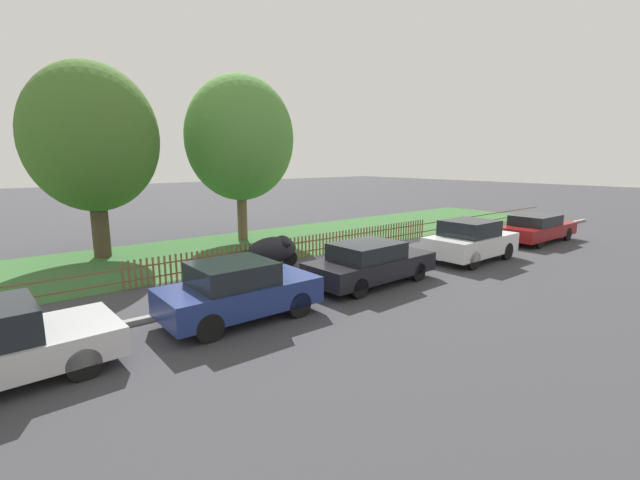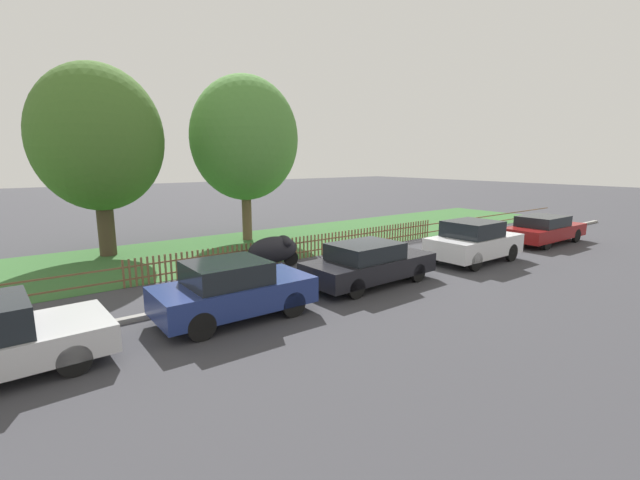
% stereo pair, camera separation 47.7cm
% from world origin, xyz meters
% --- Properties ---
extents(ground_plane, '(120.00, 120.00, 0.00)m').
position_xyz_m(ground_plane, '(0.00, 0.00, 0.00)').
color(ground_plane, '#38383D').
extents(kerb_stone, '(38.62, 0.20, 0.12)m').
position_xyz_m(kerb_stone, '(0.00, 0.10, 0.06)').
color(kerb_stone, gray).
rests_on(kerb_stone, ground).
extents(grass_strip, '(38.62, 6.92, 0.01)m').
position_xyz_m(grass_strip, '(0.00, 6.50, 0.01)').
color(grass_strip, '#33602D').
rests_on(grass_strip, ground).
extents(park_fence, '(38.62, 0.05, 0.87)m').
position_xyz_m(park_fence, '(-0.00, 3.05, 0.44)').
color(park_fence, brown).
rests_on(park_fence, ground).
extents(parked_car_black_saloon, '(3.76, 1.77, 1.43)m').
position_xyz_m(parked_car_black_saloon, '(-5.48, -1.16, 0.72)').
color(parked_car_black_saloon, navy).
rests_on(parked_car_black_saloon, ground).
extents(parked_car_navy_estate, '(4.33, 1.83, 1.31)m').
position_xyz_m(parked_car_navy_estate, '(-0.87, -1.04, 0.66)').
color(parked_car_navy_estate, black).
rests_on(parked_car_navy_estate, ground).
extents(parked_car_red_compact, '(3.83, 1.83, 1.56)m').
position_xyz_m(parked_car_red_compact, '(4.27, -1.28, 0.78)').
color(parked_car_red_compact, silver).
rests_on(parked_car_red_compact, ground).
extents(parked_car_white_van, '(4.59, 1.76, 1.28)m').
position_xyz_m(parked_car_white_van, '(10.01, -1.14, 0.66)').
color(parked_car_white_van, maroon).
rests_on(parked_car_white_van, ground).
extents(covered_motorcycle, '(1.96, 0.91, 1.14)m').
position_xyz_m(covered_motorcycle, '(-2.15, 2.41, 0.68)').
color(covered_motorcycle, black).
rests_on(covered_motorcycle, ground).
extents(tree_nearest_kerb, '(4.82, 4.82, 7.36)m').
position_xyz_m(tree_nearest_kerb, '(-6.39, 8.23, 4.56)').
color(tree_nearest_kerb, '#473828').
rests_on(tree_nearest_kerb, ground).
extents(tree_behind_motorcycle, '(4.91, 4.91, 7.56)m').
position_xyz_m(tree_behind_motorcycle, '(-0.34, 7.88, 4.72)').
color(tree_behind_motorcycle, brown).
rests_on(tree_behind_motorcycle, ground).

